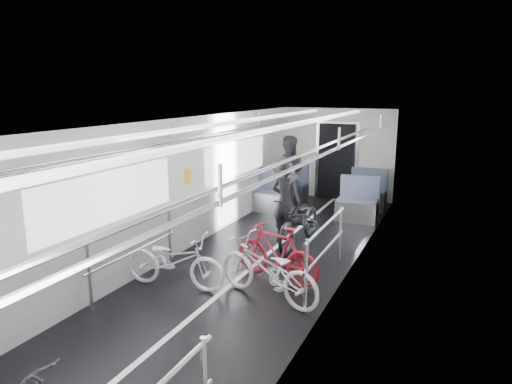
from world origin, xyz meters
TOP-DOWN VIEW (x-y plane):
  - car_shell at (0.00, 1.78)m, footprint 3.02×14.01m
  - bike_left_far at (-0.73, 0.42)m, footprint 1.64×0.72m
  - bike_right_mid at (0.69, 0.60)m, footprint 1.79×1.02m
  - bike_right_far at (0.56, 1.27)m, footprint 1.55×0.74m
  - bike_aisle at (0.37, 2.93)m, footprint 0.72×1.84m
  - person_standing at (0.04, 3.03)m, footprint 0.62×0.45m
  - person_seated at (-0.79, 5.37)m, footprint 1.04×0.91m

SIDE VIEW (x-z plane):
  - bike_left_far at x=-0.73m, z-range 0.00..0.83m
  - bike_right_mid at x=0.69m, z-range 0.00..0.89m
  - bike_right_far at x=0.56m, z-range 0.00..0.90m
  - bike_aisle at x=0.37m, z-range 0.00..0.95m
  - person_standing at x=0.04m, z-range 0.00..1.59m
  - person_seated at x=-0.79m, z-range 0.00..1.81m
  - car_shell at x=0.00m, z-range -0.08..2.33m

